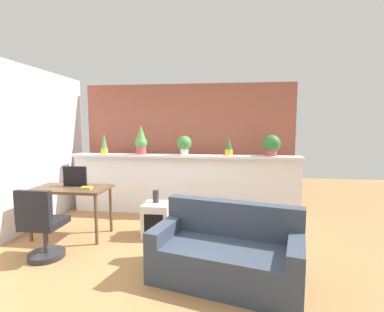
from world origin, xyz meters
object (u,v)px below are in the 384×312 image
Objects in this scene: desk at (71,193)px; tv_monitor at (75,176)px; couch at (227,254)px; side_cube_shelf at (157,220)px; potted_plant_1 at (141,140)px; office_chair at (42,230)px; potted_plant_2 at (184,144)px; potted_plant_4 at (271,145)px; book_on_desk at (86,188)px; potted_plant_0 at (104,145)px; vase_on_shelf at (156,196)px; potted_plant_3 at (229,147)px.

tv_monitor reaches higher than desk.
side_cube_shelf is at bearing 133.95° from couch.
potted_plant_1 reaches higher than office_chair.
side_cube_shelf is at bearing -103.94° from potted_plant_2.
potted_plant_1 is at bearing 178.06° from potted_plant_2.
tv_monitor is 2.57m from couch.
potted_plant_4 is 0.42× the size of office_chair.
book_on_desk is at bearing 69.74° from office_chair.
potted_plant_0 reaches higher than potted_plant_4.
potted_plant_0 reaches higher than desk.
desk is at bearing -170.14° from vase_on_shelf.
potted_plant_4 is 0.22× the size of couch.
potted_plant_3 reaches higher than book_on_desk.
potted_plant_2 is at bearing 0.27° from potted_plant_0.
potted_plant_1 is 2.92m from couch.
potted_plant_4 is at bearing 1.33° from potted_plant_2.
vase_on_shelf is (-1.85, -1.05, -0.73)m from potted_plant_4.
potted_plant_4 is at bearing 30.98° from side_cube_shelf.
potted_plant_3 is 0.20× the size of couch.
potted_plant_4 is at bearing 33.67° from office_chair.
book_on_desk is (-0.97, -0.26, 0.52)m from side_cube_shelf.
potted_plant_1 is 0.83m from potted_plant_2.
side_cube_shelf is at bearing 4.02° from tv_monitor.
potted_plant_1 is 1.54m from book_on_desk.
vase_on_shelf is 0.11× the size of couch.
potted_plant_2 is at bearing -1.94° from potted_plant_1.
vase_on_shelf is at bearing -136.98° from potted_plant_3.
tv_monitor is at bearing -119.85° from potted_plant_1.
potted_plant_0 is at bearing -179.73° from potted_plant_2.
desk is at bearing -141.17° from potted_plant_2.
couch is at bearing -23.66° from tv_monitor.
potted_plant_3 is 0.30× the size of desk.
potted_plant_2 reaches higher than office_chair.
potted_plant_3 is 2.49m from book_on_desk.
potted_plant_3 reaches higher than desk.
vase_on_shelf is at bearing 133.38° from couch.
potted_plant_2 is 1.56m from potted_plant_4.
potted_plant_1 reaches higher than potted_plant_0.
potted_plant_2 is 2.25× the size of book_on_desk.
potted_plant_3 is at bearing 0.93° from potted_plant_2.
potted_plant_3 is (1.64, -0.01, -0.12)m from potted_plant_1.
potted_plant_2 is at bearing 53.41° from office_chair.
potted_plant_1 is at bearing 2.83° from potted_plant_0.
potted_plant_1 is at bearing 126.51° from couch.
potted_plant_2 is 1.53m from side_cube_shelf.
potted_plant_0 is 0.43× the size of office_chair.
potted_plant_2 is at bearing 38.83° from desk.
desk is at bearing 161.95° from book_on_desk.
tv_monitor is (-3.06, -1.18, -0.43)m from potted_plant_4.
potted_plant_0 is 1.21m from tv_monitor.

